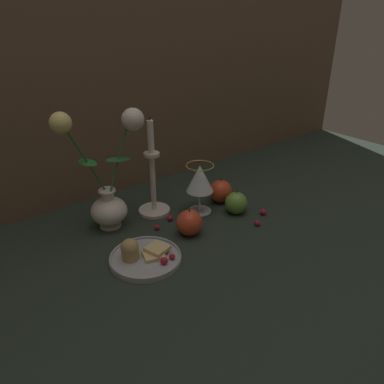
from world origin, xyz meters
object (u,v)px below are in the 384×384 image
at_px(candlestick, 152,187).
at_px(apple_near_glass, 221,191).
at_px(wine_glass, 200,180).
at_px(apple_at_table_edge, 236,203).
at_px(plate_with_pastries, 144,256).
at_px(apple_beside_vase, 189,223).
at_px(vase, 108,186).

distance_m(candlestick, apple_near_glass, 0.23).
height_order(wine_glass, apple_near_glass, wine_glass).
bearing_deg(apple_at_table_edge, plate_with_pastries, -174.42).
distance_m(plate_with_pastries, apple_at_table_edge, 0.36).
relative_size(apple_beside_vase, apple_at_table_edge, 1.05).
bearing_deg(apple_at_table_edge, wine_glass, 136.41).
height_order(apple_beside_vase, apple_near_glass, apple_near_glass).
xyz_separation_m(plate_with_pastries, apple_near_glass, (0.37, 0.12, 0.02)).
xyz_separation_m(plate_with_pastries, candlestick, (0.16, 0.20, 0.07)).
bearing_deg(apple_near_glass, vase, 166.98).
distance_m(vase, plate_with_pastries, 0.24).
height_order(apple_beside_vase, apple_at_table_edge, apple_beside_vase).
bearing_deg(apple_beside_vase, wine_glass, 38.67).
xyz_separation_m(wine_glass, apple_at_table_edge, (0.08, -0.08, -0.07)).
bearing_deg(wine_glass, apple_near_glass, 4.80).
height_order(vase, apple_beside_vase, vase).
height_order(plate_with_pastries, apple_near_glass, apple_near_glass).
distance_m(vase, candlestick, 0.15).
distance_m(plate_with_pastries, apple_beside_vase, 0.17).
height_order(wine_glass, apple_beside_vase, wine_glass).
distance_m(vase, apple_near_glass, 0.38).
bearing_deg(wine_glass, apple_beside_vase, -141.33).
bearing_deg(apple_at_table_edge, candlestick, 141.00).
bearing_deg(apple_near_glass, candlestick, 160.45).
distance_m(apple_beside_vase, apple_at_table_edge, 0.19).
bearing_deg(apple_near_glass, wine_glass, -175.20).
xyz_separation_m(apple_beside_vase, apple_at_table_edge, (0.19, 0.01, -0.00)).
relative_size(plate_with_pastries, wine_glass, 1.17).
bearing_deg(vase, plate_with_pastries, -94.39).
bearing_deg(apple_beside_vase, vase, 130.93).
bearing_deg(apple_near_glass, apple_at_table_edge, -99.11).
bearing_deg(apple_near_glass, plate_with_pastries, -161.90).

